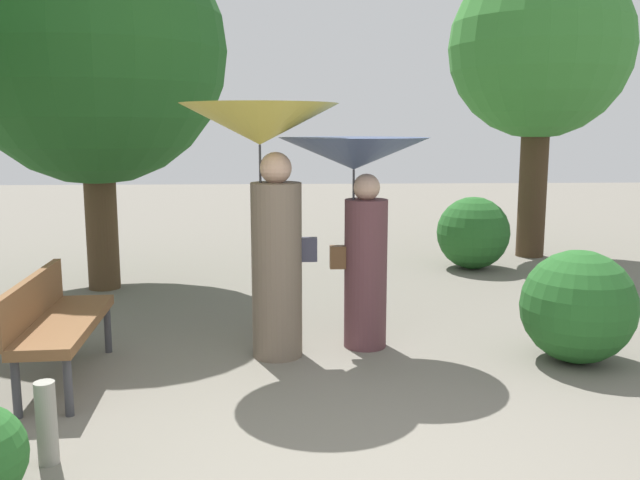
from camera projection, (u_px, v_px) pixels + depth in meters
name	position (u px, v px, depth m)	size (l,w,h in m)	color
ground_plane	(342.00, 478.00, 3.84)	(40.00, 40.00, 0.00)	#6B665B
person_left	(266.00, 173.00, 5.63)	(1.30, 1.30, 2.14)	#6B5B4C
person_right	(357.00, 190.00, 5.91)	(1.30, 1.30, 1.86)	#563338
park_bench	(54.00, 318.00, 5.21)	(0.57, 1.53, 0.83)	#38383D
tree_near_right	(541.00, 30.00, 9.89)	(2.64, 2.64, 4.99)	#42301E
tree_mid_left	(91.00, 29.00, 7.86)	(3.11, 3.11, 4.83)	#4C3823
bush_path_right	(578.00, 306.00, 5.68)	(0.95, 0.95, 0.95)	#235B23
bush_behind_bench	(473.00, 233.00, 9.44)	(1.00, 1.00, 1.00)	#235B23
path_marker_post	(47.00, 423.00, 3.97)	(0.12, 0.12, 0.50)	gray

